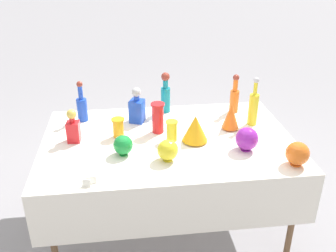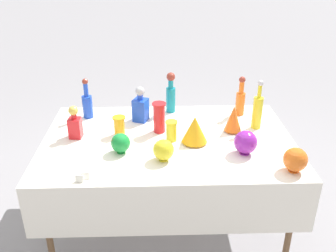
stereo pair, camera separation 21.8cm
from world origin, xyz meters
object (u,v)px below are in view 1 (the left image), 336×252
(tall_bottle_0, at_px, (166,94))
(round_bowl_2, at_px, (297,154))
(slender_vase_0, at_px, (118,127))
(square_decanter_1, at_px, (73,128))
(tall_bottle_2, at_px, (253,107))
(tall_bottle_1, at_px, (234,97))
(slender_vase_1, at_px, (172,130))
(round_bowl_1, at_px, (247,139))
(round_bowl_3, at_px, (123,145))
(fluted_vase_0, at_px, (231,116))
(round_bowl_0, at_px, (168,150))
(slender_vase_2, at_px, (158,117))
(fluted_vase_1, at_px, (195,128))
(cardboard_box_behind_left, at_px, (179,130))
(tall_bottle_3, at_px, (82,106))
(square_decanter_0, at_px, (137,108))

(tall_bottle_0, height_order, round_bowl_2, tall_bottle_0)
(slender_vase_0, xyz_separation_m, round_bowl_2, (1.13, -0.53, 0.00))
(square_decanter_1, bearing_deg, tall_bottle_0, 31.68)
(tall_bottle_2, xyz_separation_m, slender_vase_0, (-1.04, -0.08, -0.07))
(tall_bottle_1, distance_m, slender_vase_0, 1.02)
(slender_vase_1, bearing_deg, round_bowl_1, -22.39)
(tall_bottle_1, bearing_deg, round_bowl_3, -147.36)
(fluted_vase_0, relative_size, round_bowl_0, 1.41)
(slender_vase_2, relative_size, fluted_vase_0, 1.12)
(slender_vase_0, relative_size, slender_vase_2, 0.63)
(square_decanter_1, bearing_deg, fluted_vase_1, -7.42)
(tall_bottle_1, xyz_separation_m, round_bowl_0, (-0.64, -0.70, -0.06))
(slender_vase_2, bearing_deg, slender_vase_0, -171.92)
(tall_bottle_0, xyz_separation_m, round_bowl_2, (0.73, -0.93, -0.07))
(round_bowl_0, relative_size, cardboard_box_behind_left, 0.30)
(fluted_vase_0, bearing_deg, round_bowl_0, -143.13)
(fluted_vase_0, bearing_deg, square_decanter_1, -177.26)
(fluted_vase_1, distance_m, round_bowl_1, 0.36)
(tall_bottle_0, relative_size, tall_bottle_3, 1.04)
(slender_vase_0, bearing_deg, fluted_vase_0, 1.79)
(square_decanter_0, bearing_deg, slender_vase_1, -55.99)
(square_decanter_0, distance_m, round_bowl_1, 0.90)
(tall_bottle_2, relative_size, round_bowl_2, 2.41)
(slender_vase_1, bearing_deg, slender_vase_2, 121.22)
(slender_vase_1, bearing_deg, slender_vase_0, 165.37)
(tall_bottle_0, height_order, slender_vase_2, tall_bottle_0)
(tall_bottle_2, distance_m, slender_vase_1, 0.69)
(tall_bottle_0, bearing_deg, round_bowl_2, -51.89)
(square_decanter_1, relative_size, round_bowl_0, 1.70)
(fluted_vase_0, relative_size, cardboard_box_behind_left, 0.43)
(slender_vase_0, relative_size, cardboard_box_behind_left, 0.30)
(slender_vase_0, relative_size, round_bowl_3, 1.04)
(slender_vase_1, distance_m, round_bowl_2, 0.86)
(round_bowl_0, bearing_deg, fluted_vase_0, 36.87)
(tall_bottle_2, xyz_separation_m, slender_vase_1, (-0.66, -0.18, -0.07))
(round_bowl_2, bearing_deg, tall_bottle_0, 128.11)
(tall_bottle_3, distance_m, round_bowl_2, 1.64)
(tall_bottle_1, relative_size, fluted_vase_1, 1.62)
(tall_bottle_3, xyz_separation_m, round_bowl_3, (0.31, -0.58, -0.05))
(tall_bottle_1, distance_m, round_bowl_0, 0.96)
(tall_bottle_0, distance_m, round_bowl_2, 1.19)
(cardboard_box_behind_left, bearing_deg, round_bowl_0, -101.53)
(tall_bottle_0, relative_size, round_bowl_2, 2.15)
(fluted_vase_1, height_order, round_bowl_2, fluted_vase_1)
(tall_bottle_3, bearing_deg, fluted_vase_0, -14.50)
(tall_bottle_3, xyz_separation_m, round_bowl_0, (0.60, -0.69, -0.04))
(tall_bottle_0, bearing_deg, slender_vase_0, -133.96)
(tall_bottle_2, xyz_separation_m, square_decanter_1, (-1.35, -0.11, -0.04))
(round_bowl_2, bearing_deg, round_bowl_0, 169.13)
(slender_vase_0, bearing_deg, round_bowl_0, -49.42)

